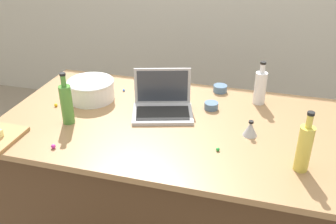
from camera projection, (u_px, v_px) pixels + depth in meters
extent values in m
cube|color=#4C331E|center=(168.00, 192.00, 2.16)|extent=(1.64, 0.92, 0.87)
cube|color=#9E754C|center=(168.00, 123.00, 1.95)|extent=(1.70, 0.98, 0.03)
cube|color=#B7B7BC|center=(163.00, 114.00, 1.98)|extent=(0.36, 0.30, 0.02)
cube|color=black|center=(163.00, 113.00, 1.97)|extent=(0.31, 0.23, 0.00)
cube|color=#B7B7BC|center=(162.00, 86.00, 2.03)|extent=(0.29, 0.10, 0.20)
cube|color=#333842|center=(162.00, 86.00, 2.03)|extent=(0.26, 0.08, 0.18)
cylinder|color=white|center=(91.00, 91.00, 2.13)|extent=(0.25, 0.25, 0.11)
cylinder|color=black|center=(91.00, 90.00, 2.13)|extent=(0.21, 0.21, 0.09)
torus|color=white|center=(90.00, 82.00, 2.11)|extent=(0.26, 0.26, 0.02)
cylinder|color=white|center=(260.00, 88.00, 2.07)|extent=(0.07, 0.07, 0.18)
cylinder|color=white|center=(263.00, 68.00, 2.02)|extent=(0.03, 0.03, 0.05)
cylinder|color=black|center=(263.00, 63.00, 2.00)|extent=(0.03, 0.03, 0.01)
cylinder|color=#4C8C38|center=(67.00, 105.00, 1.88)|extent=(0.06, 0.06, 0.20)
cylinder|color=#4C8C38|center=(63.00, 81.00, 1.82)|extent=(0.03, 0.03, 0.06)
cylinder|color=black|center=(62.00, 74.00, 1.80)|extent=(0.03, 0.03, 0.01)
cylinder|color=#DBC64C|center=(304.00, 149.00, 1.53)|extent=(0.06, 0.06, 0.20)
cylinder|color=#DBC64C|center=(310.00, 121.00, 1.47)|extent=(0.03, 0.03, 0.06)
cylinder|color=black|center=(311.00, 113.00, 1.45)|extent=(0.03, 0.03, 0.01)
cylinder|color=slate|center=(220.00, 89.00, 2.24)|extent=(0.08, 0.08, 0.04)
cylinder|color=slate|center=(211.00, 106.00, 2.05)|extent=(0.07, 0.07, 0.04)
cone|color=#B2B2B7|center=(250.00, 129.00, 1.80)|extent=(0.07, 0.07, 0.07)
cylinder|color=black|center=(251.00, 122.00, 1.78)|extent=(0.02, 0.02, 0.01)
sphere|color=green|center=(218.00, 149.00, 1.69)|extent=(0.02, 0.02, 0.02)
sphere|color=yellow|center=(56.00, 105.00, 2.07)|extent=(0.02, 0.02, 0.02)
sphere|color=yellow|center=(108.00, 97.00, 2.16)|extent=(0.01, 0.01, 0.01)
sphere|color=#CC3399|center=(53.00, 146.00, 1.71)|extent=(0.02, 0.02, 0.02)
sphere|color=green|center=(145.00, 114.00, 1.98)|extent=(0.02, 0.02, 0.02)
sphere|color=blue|center=(142.00, 84.00, 2.32)|extent=(0.02, 0.02, 0.02)
sphere|color=yellow|center=(152.00, 90.00, 2.24)|extent=(0.02, 0.02, 0.02)
sphere|color=blue|center=(124.00, 90.00, 2.25)|extent=(0.01, 0.01, 0.01)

